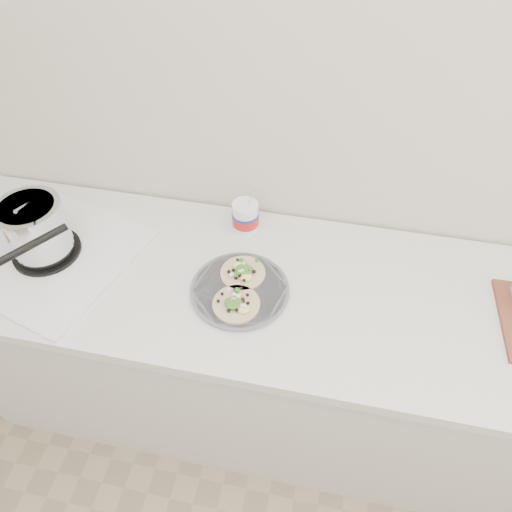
# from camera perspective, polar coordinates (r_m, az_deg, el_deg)

# --- Properties ---
(counter) EXTENTS (2.44, 0.66, 0.90)m
(counter) POSITION_cam_1_polar(r_m,az_deg,el_deg) (1.79, 4.19, -12.72)
(counter) COLOR silver
(counter) RESTS_ON ground
(stove) EXTENTS (0.64, 0.61, 0.25)m
(stove) POSITION_cam_1_polar(r_m,az_deg,el_deg) (1.59, -25.35, 2.14)
(stove) COLOR silver
(stove) RESTS_ON counter
(taco_plate) EXTENTS (0.30, 0.30, 0.04)m
(taco_plate) POSITION_cam_1_polar(r_m,az_deg,el_deg) (1.38, -2.06, -4.00)
(taco_plate) COLOR slate
(taco_plate) RESTS_ON counter
(tub) EXTENTS (0.09, 0.09, 0.21)m
(tub) POSITION_cam_1_polar(r_m,az_deg,el_deg) (1.54, -1.24, 5.21)
(tub) COLOR white
(tub) RESTS_ON counter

